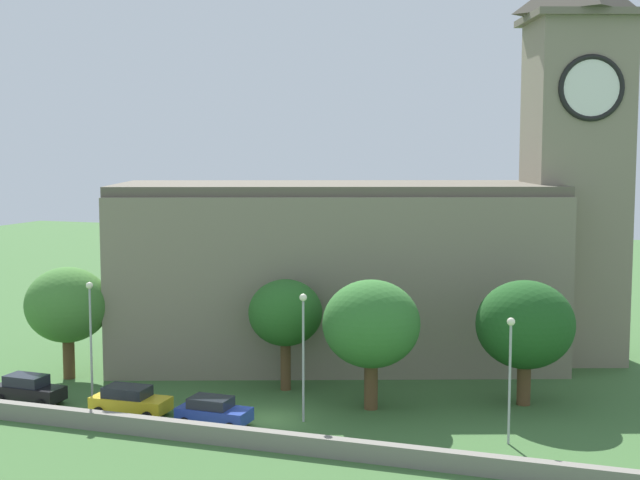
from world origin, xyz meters
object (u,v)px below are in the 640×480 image
at_px(car_black, 29,389).
at_px(church, 384,250).
at_px(streetlamp_east_mid, 510,360).
at_px(car_blue, 213,411).
at_px(streetlamp_west_mid, 90,323).
at_px(car_yellow, 130,400).
at_px(streetlamp_central, 303,338).
at_px(tree_by_tower, 285,313).
at_px(tree_riverside_west, 525,325).
at_px(tree_riverside_east, 371,324).
at_px(tree_churchyard, 67,305).

bearing_deg(car_black, church, 47.06).
bearing_deg(streetlamp_east_mid, car_blue, -172.14).
bearing_deg(streetlamp_west_mid, car_blue, -11.36).
distance_m(car_yellow, car_blue, 5.64).
bearing_deg(car_blue, streetlamp_central, 27.15).
bearing_deg(tree_by_tower, streetlamp_west_mid, -147.49).
height_order(car_black, streetlamp_east_mid, streetlamp_east_mid).
height_order(church, tree_riverside_west, church).
bearing_deg(streetlamp_central, car_blue, -152.85).
xyz_separation_m(car_yellow, streetlamp_east_mid, (22.20, 2.05, 3.77)).
height_order(tree_riverside_east, tree_churchyard, tree_riverside_east).
bearing_deg(car_blue, tree_by_tower, 82.27).
bearing_deg(car_yellow, church, 61.06).
bearing_deg(streetlamp_west_mid, streetlamp_east_mid, 0.91).
distance_m(streetlamp_central, tree_churchyard, 19.24).
height_order(church, tree_by_tower, church).
bearing_deg(car_blue, tree_churchyard, 155.64).
xyz_separation_m(car_black, tree_riverside_east, (20.56, 5.96, 4.36)).
height_order(church, streetlamp_central, church).
xyz_separation_m(streetlamp_east_mid, tree_riverside_west, (-0.11, 7.90, 0.40)).
height_order(streetlamp_east_mid, tree_riverside_west, tree_riverside_west).
height_order(streetlamp_west_mid, streetlamp_east_mid, streetlamp_west_mid).
relative_size(streetlamp_central, tree_riverside_west, 0.97).
xyz_separation_m(car_blue, streetlamp_east_mid, (16.56, 2.29, 3.81)).
relative_size(streetlamp_central, streetlamp_east_mid, 1.09).
xyz_separation_m(streetlamp_west_mid, tree_by_tower, (10.49, 6.68, 0.09)).
relative_size(church, streetlamp_west_mid, 5.12).
distance_m(streetlamp_central, streetlamp_east_mid, 11.90).
distance_m(streetlamp_east_mid, tree_riverside_west, 7.92).
relative_size(car_blue, tree_churchyard, 0.55).
distance_m(church, car_yellow, 23.02).
relative_size(car_blue, streetlamp_east_mid, 0.61).
relative_size(church, tree_riverside_east, 4.90).
bearing_deg(streetlamp_west_mid, church, 50.77).
bearing_deg(streetlamp_west_mid, tree_by_tower, 32.51).
bearing_deg(streetlamp_west_mid, tree_churchyard, 136.78).
height_order(streetlamp_west_mid, tree_churchyard, tree_churchyard).
xyz_separation_m(car_blue, tree_by_tower, (1.16, 8.56, 4.29)).
xyz_separation_m(church, streetlamp_central, (-0.23, -16.91, -3.31)).
relative_size(streetlamp_central, tree_churchyard, 0.97).
height_order(car_black, car_blue, car_black).
distance_m(car_blue, streetlamp_west_mid, 10.40).
height_order(streetlamp_central, tree_riverside_west, tree_riverside_west).
xyz_separation_m(tree_by_tower, tree_churchyard, (-15.31, -2.15, 0.01)).
bearing_deg(car_yellow, tree_churchyard, 144.08).
height_order(tree_riverside_east, tree_by_tower, tree_riverside_east).
distance_m(church, tree_by_tower, 11.82).
xyz_separation_m(car_black, tree_by_tower, (14.02, 8.34, 4.21)).
xyz_separation_m(church, streetlamp_east_mid, (11.66, -17.02, -3.67)).
bearing_deg(car_black, car_yellow, 0.16).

